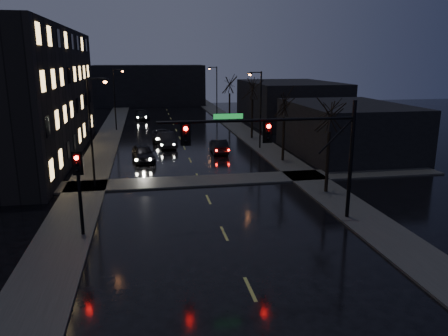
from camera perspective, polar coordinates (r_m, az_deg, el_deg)
name	(u,v)px	position (r m, az deg, el deg)	size (l,w,h in m)	color
ground	(263,316)	(17.04, 5.09, -18.75)	(160.00, 160.00, 0.00)	black
sidewalk_left	(105,145)	(49.84, -15.31, 2.97)	(3.00, 140.00, 0.12)	#2D2D2B
sidewalk_right	(255,140)	(51.17, 4.03, 3.72)	(3.00, 140.00, 0.12)	#2D2D2B
sidewalk_cross	(200,181)	(33.79, -3.14, -1.69)	(40.00, 3.00, 0.12)	#2D2D2B
apartment_block	(7,95)	(45.66, -26.48, 8.57)	(12.00, 30.00, 12.00)	black
commercial_right_near	(346,129)	(44.78, 15.70, 4.91)	(10.00, 14.00, 5.00)	black
commercial_right_far	(290,102)	(65.53, 8.56, 8.46)	(12.00, 18.00, 6.00)	black
far_block	(149,85)	(91.93, -9.79, 10.61)	(22.00, 10.00, 8.00)	black
signal_mast	(289,140)	(24.46, 8.53, 3.66)	(11.11, 0.41, 7.00)	black
signal_pole_left	(79,182)	(23.87, -18.44, -1.75)	(0.35, 0.41, 4.53)	black
tree_near	(331,105)	(30.55, 13.80, 8.02)	(3.52, 3.52, 8.08)	black
tree_mid_a	(285,98)	(39.89, 7.94, 9.05)	(3.30, 3.30, 7.58)	black
tree_mid_b	(253,82)	(51.35, 3.76, 11.12)	(3.74, 3.74, 8.59)	black
tree_far	(230,81)	(65.04, 0.74, 11.28)	(3.43, 3.43, 7.88)	black
streetlight_l_near	(94,124)	(32.30, -16.68, 5.56)	(1.53, 0.28, 8.00)	black
streetlight_l_far	(116,94)	(59.06, -13.92, 9.34)	(1.53, 0.28, 8.00)	black
streetlight_r_mid	(259,103)	(45.49, 4.55, 8.41)	(1.53, 0.28, 8.00)	black
streetlight_r_far	(215,87)	(72.84, -1.12, 10.56)	(1.53, 0.28, 8.00)	black
oncoming_car_a	(143,153)	(40.93, -10.52, 1.92)	(1.84, 4.57, 1.56)	black
oncoming_car_b	(167,140)	(47.45, -7.49, 3.69)	(1.64, 4.71, 1.55)	black
oncoming_car_c	(162,135)	(50.93, -8.13, 4.25)	(2.21, 4.80, 1.33)	black
oncoming_car_d	(142,115)	(69.68, -10.67, 6.81)	(2.00, 4.91, 1.43)	black
lead_car	(219,146)	(44.01, -0.68, 2.89)	(1.46, 4.20, 1.38)	black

